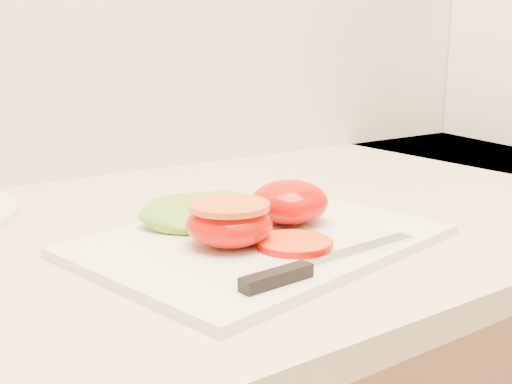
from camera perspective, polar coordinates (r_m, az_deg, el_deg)
cutting_board at (r=0.67m, az=0.50°, el=-4.32°), size 0.40×0.32×0.01m
tomato_half_dome at (r=0.71m, az=3.00°, el=-0.86°), size 0.09×0.09×0.05m
tomato_half_cut at (r=0.63m, az=-2.38°, el=-2.69°), size 0.09×0.09×0.04m
tomato_slice_0 at (r=0.63m, az=3.43°, el=-4.58°), size 0.07×0.07×0.01m
lettuce_leaf_0 at (r=0.71m, az=-4.74°, el=-1.89°), size 0.17×0.14×0.03m
lettuce_leaf_1 at (r=0.74m, az=-2.39°, el=-1.29°), size 0.13×0.12×0.02m
knife at (r=0.57m, az=4.98°, el=-6.54°), size 0.23×0.05×0.01m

